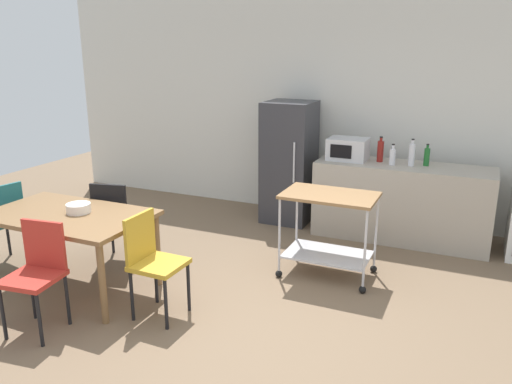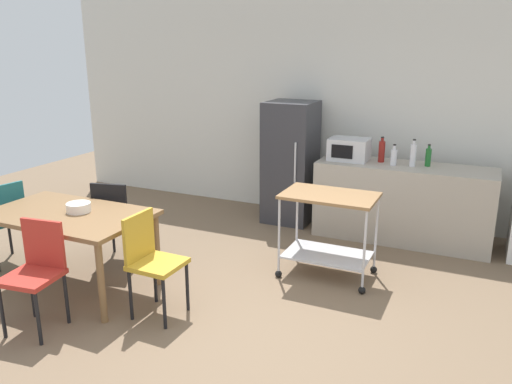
{
  "view_description": "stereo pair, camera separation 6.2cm",
  "coord_description": "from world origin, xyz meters",
  "px_view_note": "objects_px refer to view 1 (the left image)",
  "views": [
    {
      "loc": [
        1.69,
        -3.35,
        2.25
      ],
      "look_at": [
        -0.35,
        1.2,
        0.8
      ],
      "focal_mm": 36.06,
      "sensor_mm": 36.0,
      "label": 1
    },
    {
      "loc": [
        1.74,
        -3.33,
        2.25
      ],
      "look_at": [
        -0.35,
        1.2,
        0.8
      ],
      "focal_mm": 36.06,
      "sensor_mm": 36.0,
      "label": 2
    }
  ],
  "objects_px": {
    "refrigerator": "(289,162)",
    "bottle_sesame_oil": "(412,154)",
    "bottle_soy_sauce": "(392,156)",
    "bottle_hot_sauce": "(427,157)",
    "microwave": "(348,149)",
    "bottle_vinegar": "(380,151)",
    "chair_black": "(115,216)",
    "fruit_bowl": "(79,208)",
    "dining_table": "(68,222)",
    "chair_red": "(37,269)",
    "chair_mustard": "(152,258)",
    "chair_teal": "(1,219)",
    "kitchen_cart": "(329,221)"
  },
  "relations": [
    {
      "from": "chair_teal",
      "to": "microwave",
      "type": "relative_size",
      "value": 1.93
    },
    {
      "from": "dining_table",
      "to": "microwave",
      "type": "xyz_separation_m",
      "value": [
        1.94,
        2.59,
        0.36
      ]
    },
    {
      "from": "bottle_sesame_oil",
      "to": "refrigerator",
      "type": "bearing_deg",
      "value": 175.63
    },
    {
      "from": "bottle_hot_sauce",
      "to": "dining_table",
      "type": "bearing_deg",
      "value": -136.95
    },
    {
      "from": "dining_table",
      "to": "bottle_vinegar",
      "type": "xyz_separation_m",
      "value": [
        2.31,
        2.65,
        0.36
      ]
    },
    {
      "from": "dining_table",
      "to": "refrigerator",
      "type": "xyz_separation_m",
      "value": [
        1.16,
        2.69,
        0.1
      ]
    },
    {
      "from": "dining_table",
      "to": "chair_black",
      "type": "height_order",
      "value": "chair_black"
    },
    {
      "from": "chair_red",
      "to": "chair_mustard",
      "type": "height_order",
      "value": "same"
    },
    {
      "from": "microwave",
      "to": "bottle_vinegar",
      "type": "relative_size",
      "value": 1.54
    },
    {
      "from": "bottle_soy_sauce",
      "to": "bottle_sesame_oil",
      "type": "xyz_separation_m",
      "value": [
        0.21,
        0.04,
        0.03
      ]
    },
    {
      "from": "refrigerator",
      "to": "bottle_vinegar",
      "type": "relative_size",
      "value": 5.18
    },
    {
      "from": "chair_teal",
      "to": "bottle_sesame_oil",
      "type": "relative_size",
      "value": 2.86
    },
    {
      "from": "bottle_sesame_oil",
      "to": "kitchen_cart",
      "type": "bearing_deg",
      "value": -113.57
    },
    {
      "from": "chair_red",
      "to": "refrigerator",
      "type": "height_order",
      "value": "refrigerator"
    },
    {
      "from": "chair_red",
      "to": "kitchen_cart",
      "type": "bearing_deg",
      "value": 38.75
    },
    {
      "from": "chair_mustard",
      "to": "microwave",
      "type": "xyz_separation_m",
      "value": [
        0.96,
        2.68,
        0.51
      ]
    },
    {
      "from": "microwave",
      "to": "bottle_sesame_oil",
      "type": "bearing_deg",
      "value": -1.65
    },
    {
      "from": "dining_table",
      "to": "kitchen_cart",
      "type": "distance_m",
      "value": 2.46
    },
    {
      "from": "refrigerator",
      "to": "bottle_hot_sauce",
      "type": "height_order",
      "value": "refrigerator"
    },
    {
      "from": "kitchen_cart",
      "to": "bottle_sesame_oil",
      "type": "xyz_separation_m",
      "value": [
        0.57,
        1.31,
        0.46
      ]
    },
    {
      "from": "bottle_soy_sauce",
      "to": "chair_black",
      "type": "bearing_deg",
      "value": -142.91
    },
    {
      "from": "kitchen_cart",
      "to": "microwave",
      "type": "height_order",
      "value": "microwave"
    },
    {
      "from": "chair_red",
      "to": "kitchen_cart",
      "type": "height_order",
      "value": "chair_red"
    },
    {
      "from": "chair_black",
      "to": "microwave",
      "type": "xyz_separation_m",
      "value": [
        1.94,
        1.94,
        0.51
      ]
    },
    {
      "from": "refrigerator",
      "to": "chair_red",
      "type": "bearing_deg",
      "value": -104.8
    },
    {
      "from": "refrigerator",
      "to": "fruit_bowl",
      "type": "xyz_separation_m",
      "value": [
        -1.08,
        -2.62,
        0.02
      ]
    },
    {
      "from": "dining_table",
      "to": "bottle_vinegar",
      "type": "relative_size",
      "value": 5.01
    },
    {
      "from": "bottle_hot_sauce",
      "to": "fruit_bowl",
      "type": "relative_size",
      "value": 1.14
    },
    {
      "from": "bottle_soy_sauce",
      "to": "bottle_hot_sauce",
      "type": "height_order",
      "value": "bottle_hot_sauce"
    },
    {
      "from": "chair_black",
      "to": "microwave",
      "type": "distance_m",
      "value": 2.79
    },
    {
      "from": "chair_teal",
      "to": "chair_black",
      "type": "bearing_deg",
      "value": 128.59
    },
    {
      "from": "chair_black",
      "to": "chair_mustard",
      "type": "relative_size",
      "value": 1.0
    },
    {
      "from": "refrigerator",
      "to": "bottle_vinegar",
      "type": "bearing_deg",
      "value": -1.92
    },
    {
      "from": "bottle_sesame_oil",
      "to": "microwave",
      "type": "bearing_deg",
      "value": 178.35
    },
    {
      "from": "chair_teal",
      "to": "fruit_bowl",
      "type": "distance_m",
      "value": 1.14
    },
    {
      "from": "chair_black",
      "to": "fruit_bowl",
      "type": "xyz_separation_m",
      "value": [
        0.09,
        -0.59,
        0.27
      ]
    },
    {
      "from": "kitchen_cart",
      "to": "bottle_soy_sauce",
      "type": "relative_size",
      "value": 3.73
    },
    {
      "from": "bottle_soy_sauce",
      "to": "bottle_vinegar",
      "type": "bearing_deg",
      "value": 144.39
    },
    {
      "from": "chair_teal",
      "to": "bottle_hot_sauce",
      "type": "relative_size",
      "value": 3.53
    },
    {
      "from": "chair_black",
      "to": "bottle_hot_sauce",
      "type": "relative_size",
      "value": 3.53
    },
    {
      "from": "chair_red",
      "to": "bottle_soy_sauce",
      "type": "bearing_deg",
      "value": 47.89
    },
    {
      "from": "chair_red",
      "to": "refrigerator",
      "type": "distance_m",
      "value": 3.46
    },
    {
      "from": "chair_teal",
      "to": "microwave",
      "type": "bearing_deg",
      "value": 140.44
    },
    {
      "from": "bottle_soy_sauce",
      "to": "fruit_bowl",
      "type": "distance_m",
      "value": 3.45
    },
    {
      "from": "dining_table",
      "to": "chair_red",
      "type": "bearing_deg",
      "value": -67.19
    },
    {
      "from": "bottle_vinegar",
      "to": "chair_mustard",
      "type": "bearing_deg",
      "value": -115.92
    },
    {
      "from": "chair_teal",
      "to": "chair_mustard",
      "type": "distance_m",
      "value": 2.01
    },
    {
      "from": "refrigerator",
      "to": "microwave",
      "type": "distance_m",
      "value": 0.83
    },
    {
      "from": "refrigerator",
      "to": "bottle_sesame_oil",
      "type": "relative_size",
      "value": 4.98
    },
    {
      "from": "microwave",
      "to": "bottle_soy_sauce",
      "type": "distance_m",
      "value": 0.54
    }
  ]
}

